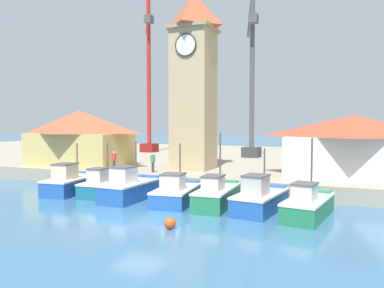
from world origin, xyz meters
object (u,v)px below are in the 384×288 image
(fishing_boat_left_outer, at_px, (103,185))
(fishing_boat_mid_left, at_px, (177,193))
(fishing_boat_far_left, at_px, (72,183))
(port_crane_near, at_px, (252,94))
(fishing_boat_center, at_px, (217,195))
(warehouse_right, at_px, (353,145))
(fishing_boat_mid_right, at_px, (260,199))
(dock_worker_near_tower, at_px, (114,160))
(mooring_buoy, at_px, (170,223))
(port_crane_far, at_px, (149,92))
(clock_tower, at_px, (194,77))
(warehouse_left, at_px, (79,137))
(dock_worker_along_quay, at_px, (153,162))
(fishing_boat_right_inner, at_px, (308,205))
(fishing_boat_left_inner, at_px, (130,188))

(fishing_boat_left_outer, xyz_separation_m, fishing_boat_mid_left, (6.02, -0.46, -0.00))
(fishing_boat_far_left, relative_size, port_crane_near, 0.27)
(fishing_boat_center, xyz_separation_m, warehouse_right, (7.66, 8.76, 2.75))
(fishing_boat_mid_left, xyz_separation_m, fishing_boat_mid_right, (5.43, -0.19, 0.06))
(warehouse_right, xyz_separation_m, dock_worker_near_tower, (-18.79, -3.53, -1.52))
(port_crane_near, xyz_separation_m, mooring_buoy, (2.89, -27.89, -8.33))
(fishing_boat_far_left, bearing_deg, mooring_buoy, -27.63)
(port_crane_far, bearing_deg, clock_tower, -49.90)
(fishing_boat_mid_left, height_order, clock_tower, clock_tower)
(fishing_boat_far_left, relative_size, fishing_boat_center, 1.02)
(clock_tower, height_order, mooring_buoy, clock_tower)
(warehouse_left, bearing_deg, dock_worker_along_quay, -11.02)
(fishing_boat_mid_left, distance_m, fishing_boat_right_inner, 8.17)
(warehouse_left, bearing_deg, fishing_boat_right_inner, -19.48)
(fishing_boat_mid_left, height_order, port_crane_near, port_crane_near)
(clock_tower, distance_m, warehouse_left, 12.44)
(dock_worker_near_tower, bearing_deg, mooring_buoy, -45.24)
(port_crane_far, xyz_separation_m, mooring_buoy, (18.15, -30.17, -9.20))
(warehouse_right, bearing_deg, fishing_boat_center, -131.18)
(fishing_boat_left_outer, xyz_separation_m, fishing_boat_center, (8.73, -0.42, 0.04))
(dock_worker_along_quay, bearing_deg, dock_worker_near_tower, -178.64)
(fishing_boat_mid_left, bearing_deg, dock_worker_near_tower, 148.00)
(mooring_buoy, bearing_deg, fishing_boat_mid_left, 111.99)
(fishing_boat_center, relative_size, clock_tower, 0.31)
(fishing_boat_far_left, height_order, clock_tower, clock_tower)
(fishing_boat_left_inner, xyz_separation_m, fishing_boat_mid_left, (3.36, 0.18, -0.11))
(warehouse_left, height_order, dock_worker_near_tower, warehouse_left)
(fishing_boat_center, height_order, mooring_buoy, fishing_boat_center)
(clock_tower, bearing_deg, fishing_boat_far_left, -126.28)
(port_crane_far, bearing_deg, port_crane_near, -8.49)
(fishing_boat_left_outer, bearing_deg, dock_worker_near_tower, 116.60)
(fishing_boat_far_left, bearing_deg, fishing_boat_left_outer, 4.77)
(fishing_boat_left_outer, distance_m, fishing_boat_center, 8.74)
(fishing_boat_mid_left, xyz_separation_m, fishing_boat_center, (2.71, 0.04, 0.05))
(fishing_boat_left_outer, bearing_deg, fishing_boat_right_inner, -4.30)
(warehouse_left, relative_size, warehouse_right, 0.99)
(fishing_boat_left_outer, xyz_separation_m, fishing_boat_left_inner, (2.66, -0.64, 0.11))
(clock_tower, distance_m, dock_worker_near_tower, 9.94)
(fishing_boat_mid_right, bearing_deg, clock_tower, 131.62)
(port_crane_near, bearing_deg, clock_tower, -97.34)
(fishing_boat_right_inner, xyz_separation_m, port_crane_far, (-24.09, 25.32, 8.79))
(fishing_boat_center, relative_size, dock_worker_along_quay, 3.19)
(fishing_boat_mid_right, bearing_deg, warehouse_right, 61.19)
(fishing_boat_mid_right, xyz_separation_m, port_crane_far, (-21.38, 24.90, 8.74))
(fishing_boat_mid_left, xyz_separation_m, port_crane_far, (-15.95, 24.72, 8.80))
(fishing_boat_far_left, distance_m, dock_worker_near_tower, 5.17)
(fishing_boat_far_left, relative_size, fishing_boat_right_inner, 1.05)
(fishing_boat_far_left, relative_size, fishing_boat_left_outer, 1.17)
(dock_worker_along_quay, bearing_deg, warehouse_left, 168.98)
(clock_tower, height_order, port_crane_near, port_crane_near)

